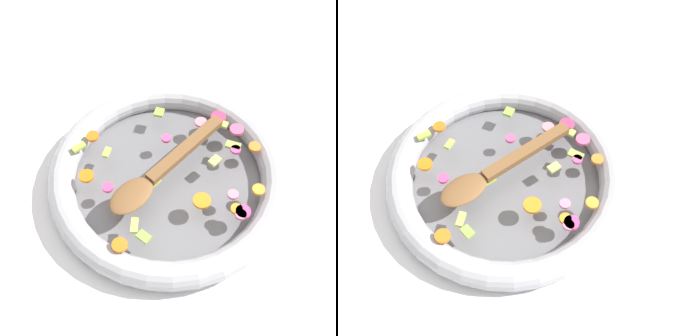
{
  "view_description": "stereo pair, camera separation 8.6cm",
  "coord_description": "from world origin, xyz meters",
  "views": [
    {
      "loc": [
        -0.08,
        0.49,
        0.75
      ],
      "look_at": [
        0.0,
        0.0,
        0.05
      ],
      "focal_mm": 50.0,
      "sensor_mm": 36.0,
      "label": 1
    },
    {
      "loc": [
        -0.16,
        0.46,
        0.75
      ],
      "look_at": [
        0.0,
        0.0,
        0.05
      ],
      "focal_mm": 50.0,
      "sensor_mm": 36.0,
      "label": 2
    }
  ],
  "objects": [
    {
      "name": "wooden_spoon",
      "position": [
        0.02,
        0.02,
        0.06
      ],
      "size": [
        0.19,
        0.25,
        0.01
      ],
      "color": "brown",
      "rests_on": "chopped_vegetables"
    },
    {
      "name": "ground_plane",
      "position": [
        0.0,
        0.0,
        0.0
      ],
      "size": [
        4.0,
        4.0,
        0.0
      ],
      "primitive_type": "plane",
      "color": "silver"
    },
    {
      "name": "skillet",
      "position": [
        0.0,
        0.0,
        0.02
      ],
      "size": [
        0.45,
        0.45,
        0.05
      ],
      "color": "slate",
      "rests_on": "ground_plane"
    },
    {
      "name": "chopped_vegetables",
      "position": [
        -0.03,
        0.0,
        0.05
      ],
      "size": [
        0.37,
        0.34,
        0.01
      ],
      "color": "orange",
      "rests_on": "skillet"
    }
  ]
}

